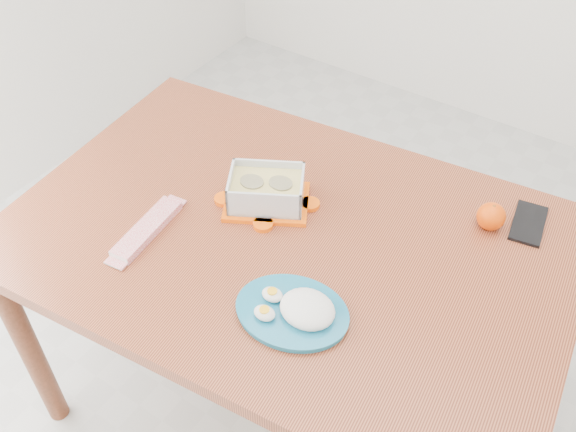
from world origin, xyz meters
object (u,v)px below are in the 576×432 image
Objects in this scene: dining_table at (288,258)px; orange_fruit at (491,216)px; rice_plate at (297,309)px; smartphone at (528,223)px; food_container at (266,191)px.

orange_fruit is (0.39, 0.30, 0.12)m from dining_table.
orange_fruit is 0.24× the size of rice_plate.
dining_table is 4.94× the size of rice_plate.
smartphone is at bearing 31.42° from dining_table.
food_container reaches higher than smartphone.
dining_table is 20.61× the size of orange_fruit.
dining_table is at bearing -58.96° from food_container.
food_container is 0.65m from smartphone.
dining_table is at bearing -143.06° from orange_fruit.
smartphone is (0.08, 0.06, -0.03)m from orange_fruit.
rice_plate is at bearing -116.04° from orange_fruit.
rice_plate is at bearing -129.43° from smartphone.
smartphone is at bearing 48.53° from rice_plate.
rice_plate reaches higher than dining_table.
rice_plate is (-0.24, -0.49, -0.01)m from orange_fruit.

